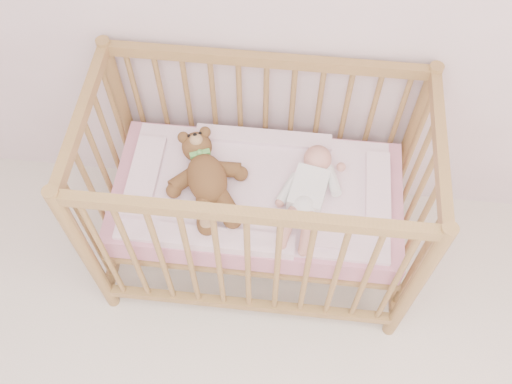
# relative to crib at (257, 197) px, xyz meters

# --- Properties ---
(crib) EXTENTS (1.36, 0.76, 1.00)m
(crib) POSITION_rel_crib_xyz_m (0.00, 0.00, 0.00)
(crib) COLOR #A17444
(crib) RESTS_ON floor
(mattress) EXTENTS (1.22, 0.62, 0.13)m
(mattress) POSITION_rel_crib_xyz_m (0.00, 0.00, -0.01)
(mattress) COLOR pink
(mattress) RESTS_ON crib
(blanket) EXTENTS (1.10, 0.58, 0.06)m
(blanket) POSITION_rel_crib_xyz_m (-0.00, 0.00, 0.06)
(blanket) COLOR #F1A6C5
(blanket) RESTS_ON mattress
(baby) EXTENTS (0.35, 0.57, 0.13)m
(baby) POSITION_rel_crib_xyz_m (0.21, -0.02, 0.14)
(baby) COLOR white
(baby) RESTS_ON blanket
(teddy_bear) EXTENTS (0.53, 0.61, 0.14)m
(teddy_bear) POSITION_rel_crib_xyz_m (-0.20, -0.02, 0.15)
(teddy_bear) COLOR brown
(teddy_bear) RESTS_ON blanket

